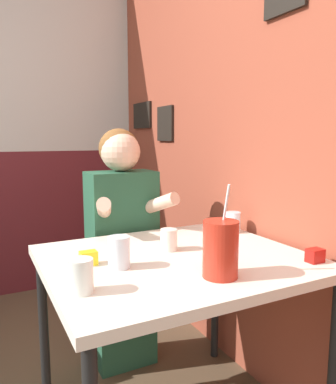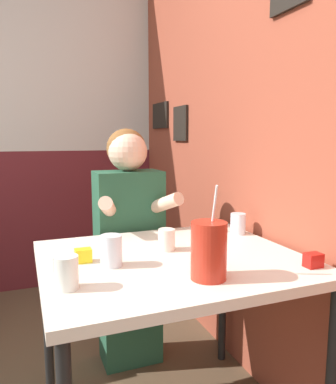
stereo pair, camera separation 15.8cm
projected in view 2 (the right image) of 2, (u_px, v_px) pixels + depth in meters
brick_wall_right at (215, 112)px, 2.18m from camera, size 0.08×4.24×2.70m
main_table at (172, 273)px, 1.45m from camera, size 0.98×0.84×0.75m
person_seated at (129, 243)px, 1.96m from camera, size 0.42×0.40×1.25m
cocktail_pitcher at (209, 250)px, 1.20m from camera, size 0.12×0.12×0.31m
glass_near_pitcher at (238, 224)px, 1.77m from camera, size 0.07×0.07×0.10m
glass_center at (66, 273)px, 1.12m from camera, size 0.07×0.07×0.10m
glass_far_side at (167, 240)px, 1.51m from camera, size 0.07×0.07×0.09m
glass_by_brick at (111, 251)px, 1.32m from camera, size 0.08×0.08×0.11m
condiment_ketchup at (313, 260)px, 1.32m from camera, size 0.06×0.04×0.05m
condiment_mustard at (83, 255)px, 1.37m from camera, size 0.06×0.04×0.05m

